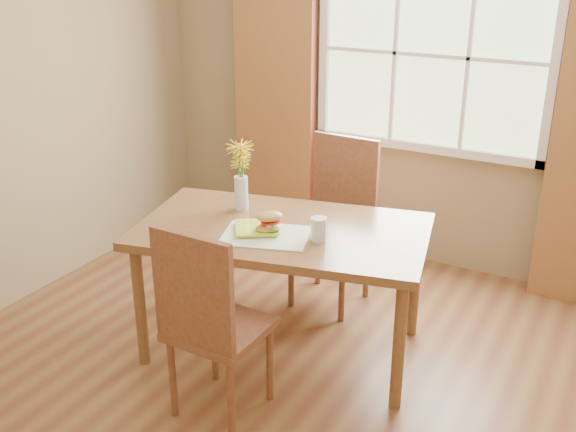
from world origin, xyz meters
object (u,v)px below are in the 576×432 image
at_px(dining_table, 282,240).
at_px(chair_near, 208,318).
at_px(chair_far, 337,213).
at_px(croissant_sandwich, 269,222).
at_px(water_glass, 319,230).
at_px(flower_vase, 241,167).

xyz_separation_m(dining_table, chair_near, (-0.00, -0.71, -0.12)).
bearing_deg(chair_near, dining_table, 91.19).
height_order(dining_table, chair_far, chair_far).
height_order(dining_table, chair_near, chair_near).
distance_m(croissant_sandwich, water_glass, 0.27).
bearing_deg(chair_near, croissant_sandwich, 92.60).
height_order(dining_table, water_glass, water_glass).
relative_size(water_glass, flower_vase, 0.31).
bearing_deg(water_glass, chair_near, -111.11).
relative_size(chair_near, croissant_sandwich, 5.83).
bearing_deg(croissant_sandwich, dining_table, 37.88).
bearing_deg(chair_near, chair_far, 91.15).
relative_size(chair_far, croissant_sandwich, 6.10).
height_order(dining_table, croissant_sandwich, croissant_sandwich).
distance_m(dining_table, chair_near, 0.72).
bearing_deg(flower_vase, croissant_sandwich, -36.37).
bearing_deg(croissant_sandwich, chair_near, -133.51).
bearing_deg(dining_table, flower_vase, 147.37).
bearing_deg(chair_near, water_glass, 70.25).
distance_m(dining_table, flower_vase, 0.49).
bearing_deg(flower_vase, dining_table, -19.96).
xyz_separation_m(chair_near, flower_vase, (-0.34, 0.83, 0.45)).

